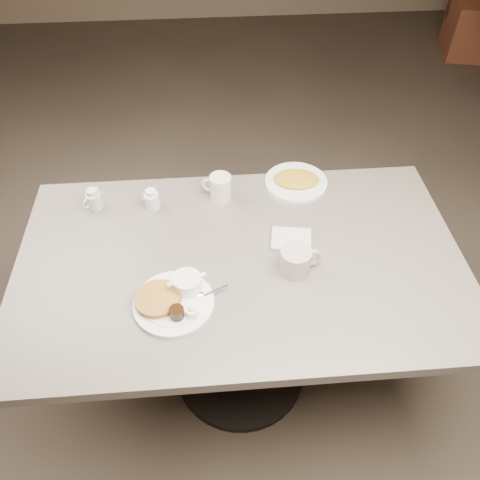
{
  "coord_description": "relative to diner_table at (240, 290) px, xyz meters",
  "views": [
    {
      "loc": [
        -0.09,
        -1.08,
        1.95
      ],
      "look_at": [
        0.0,
        0.02,
        0.82
      ],
      "focal_mm": 36.12,
      "sensor_mm": 36.0,
      "label": 1
    }
  ],
  "objects": [
    {
      "name": "coffee_mug_far",
      "position": [
        -0.05,
        0.32,
        0.22
      ],
      "size": [
        0.12,
        0.11,
        0.1
      ],
      "color": "white",
      "rests_on": "diner_table"
    },
    {
      "name": "coffee_mug_near",
      "position": [
        0.18,
        -0.06,
        0.22
      ],
      "size": [
        0.15,
        0.12,
        0.09
      ],
      "color": "#B6A797",
      "rests_on": "diner_table"
    },
    {
      "name": "room",
      "position": [
        0.0,
        0.0,
        0.82
      ],
      "size": [
        7.04,
        8.04,
        2.84
      ],
      "color": "#4C3F33",
      "rests_on": "ground"
    },
    {
      "name": "main_plate",
      "position": [
        -0.22,
        -0.16,
        0.19
      ],
      "size": [
        0.33,
        0.31,
        0.07
      ],
      "color": "white",
      "rests_on": "diner_table"
    },
    {
      "name": "hash_plate",
      "position": [
        0.25,
        0.38,
        0.18
      ],
      "size": [
        0.26,
        0.26,
        0.04
      ],
      "color": "white",
      "rests_on": "diner_table"
    },
    {
      "name": "napkin",
      "position": [
        0.18,
        0.06,
        0.18
      ],
      "size": [
        0.15,
        0.13,
        0.02
      ],
      "color": "silver",
      "rests_on": "diner_table"
    },
    {
      "name": "creamer_right",
      "position": [
        -0.3,
        0.29,
        0.21
      ],
      "size": [
        0.07,
        0.06,
        0.08
      ],
      "color": "white",
      "rests_on": "diner_table"
    },
    {
      "name": "diner_table",
      "position": [
        0.0,
        0.0,
        0.0
      ],
      "size": [
        1.5,
        0.9,
        0.75
      ],
      "color": "slate",
      "rests_on": "ground"
    },
    {
      "name": "creamer_left",
      "position": [
        -0.52,
        0.3,
        0.21
      ],
      "size": [
        0.08,
        0.07,
        0.08
      ],
      "color": "silver",
      "rests_on": "diner_table"
    }
  ]
}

